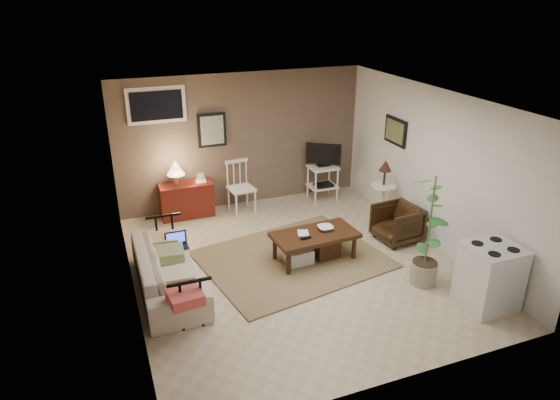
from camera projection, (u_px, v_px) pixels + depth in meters
name	position (u px, v px, depth m)	size (l,w,h in m)	color
floor	(295.00, 265.00, 7.24)	(5.00, 5.00, 0.00)	#C1B293
art_back	(212.00, 130.00, 8.62)	(0.50, 0.03, 0.60)	black
art_right	(396.00, 131.00, 8.28)	(0.03, 0.60, 0.45)	black
window	(156.00, 105.00, 8.13)	(0.96, 0.03, 0.60)	silver
rug	(293.00, 259.00, 7.39)	(2.53, 2.02, 0.02)	olive
coffee_table	(314.00, 244.00, 7.29)	(1.27, 0.71, 0.47)	#3B2310
sofa	(168.00, 263.00, 6.54)	(1.95, 0.57, 0.76)	beige
sofa_pillows	(174.00, 265.00, 6.33)	(0.37, 1.85, 0.13)	beige
sofa_end_rails	(176.00, 265.00, 6.60)	(0.52, 1.95, 0.66)	black
laptop	(177.00, 242.00, 6.85)	(0.30, 0.22, 0.20)	black
red_console	(186.00, 197.00, 8.68)	(0.91, 0.40, 1.05)	maroon
spindle_chair	(241.00, 189.00, 8.84)	(0.47, 0.47, 0.93)	silver
tv_stand	(323.00, 170.00, 9.30)	(0.57, 0.42, 1.09)	silver
side_table	(384.00, 184.00, 8.34)	(0.42, 0.42, 1.11)	silver
armchair	(397.00, 222.00, 7.85)	(0.63, 0.59, 0.64)	black
potted_plant	(429.00, 228.00, 6.49)	(0.39, 0.39, 1.58)	tan
stove	(490.00, 276.00, 6.18)	(0.65, 0.60, 0.84)	silver
bowl	(326.00, 223.00, 7.28)	(0.23, 0.06, 0.23)	#3B2310
book_table	(298.00, 227.00, 7.16)	(0.16, 0.02, 0.21)	#3B2310
book_console	(195.00, 176.00, 8.61)	(0.18, 0.02, 0.24)	#3B2310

